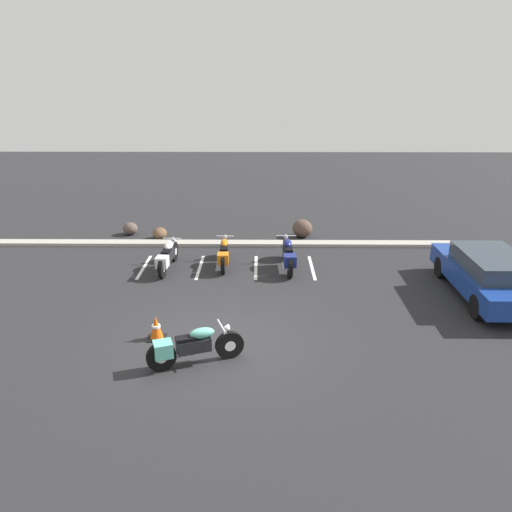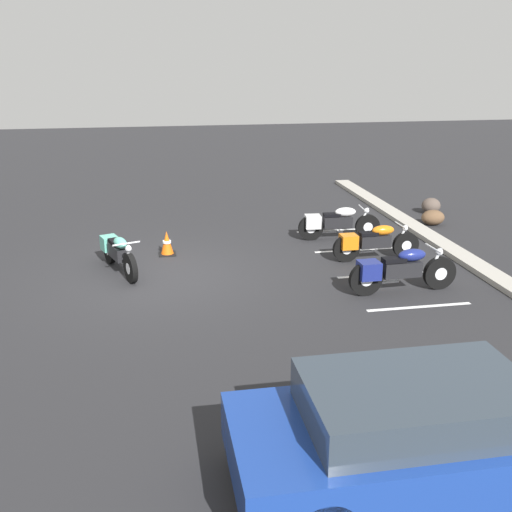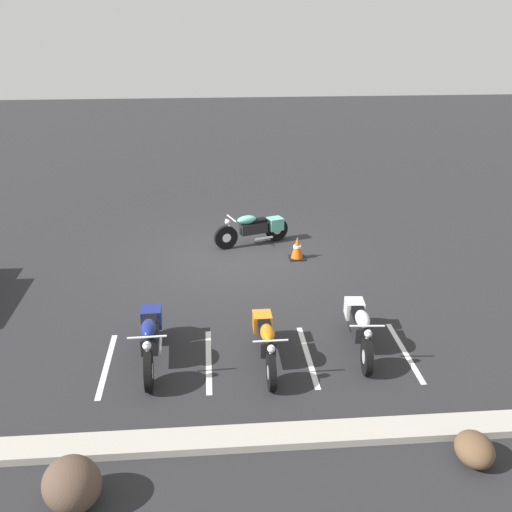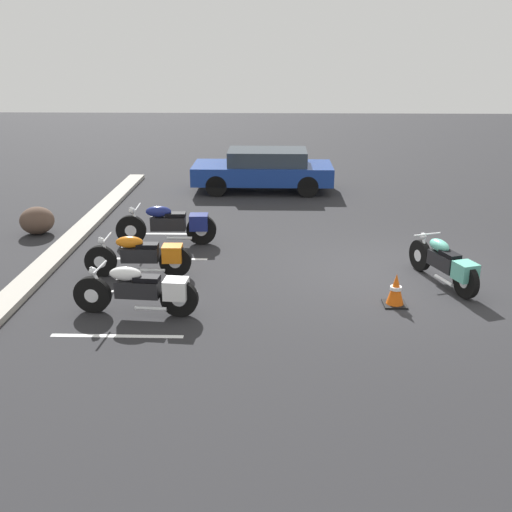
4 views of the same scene
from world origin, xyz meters
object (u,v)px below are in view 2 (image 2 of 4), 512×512
object	(u,v)px
parked_bike_0	(335,223)
traffic_cone	(167,244)
motorcycle_teal_featured	(118,252)
parked_bike_1	(372,242)
landscape_rock_1	(431,206)
car_blue	(424,430)
landscape_rock_2	(433,217)
parked_bike_2	(398,270)

from	to	relation	value
parked_bike_0	traffic_cone	xyz separation A→B (m)	(0.50, -4.36, -0.18)
traffic_cone	parked_bike_0	bearing A→B (deg)	96.60
motorcycle_teal_featured	parked_bike_1	bearing A→B (deg)	67.33
motorcycle_teal_featured	landscape_rock_1	world-z (taller)	motorcycle_teal_featured
car_blue	traffic_cone	distance (m)	9.07
traffic_cone	motorcycle_teal_featured	bearing A→B (deg)	-49.02
motorcycle_teal_featured	parked_bike_1	distance (m)	5.81
motorcycle_teal_featured	landscape_rock_2	bearing A→B (deg)	85.35
car_blue	landscape_rock_1	size ratio (longest dim) A/B	7.43
motorcycle_teal_featured	parked_bike_1	world-z (taller)	motorcycle_teal_featured
parked_bike_0	parked_bike_2	distance (m)	3.80
motorcycle_teal_featured	parked_bike_2	xyz separation A→B (m)	(2.33, 5.58, 0.04)
motorcycle_teal_featured	parked_bike_2	world-z (taller)	parked_bike_2
parked_bike_2	traffic_cone	distance (m)	5.56
parked_bike_0	traffic_cone	bearing A→B (deg)	-168.80
parked_bike_1	landscape_rock_2	bearing A→B (deg)	42.13
parked_bike_1	car_blue	size ratio (longest dim) A/B	0.49
traffic_cone	car_blue	bearing A→B (deg)	15.63
parked_bike_1	landscape_rock_2	xyz separation A→B (m)	(-2.62, 2.82, -0.22)
motorcycle_teal_featured	landscape_rock_1	bearing A→B (deg)	91.54
car_blue	traffic_cone	size ratio (longest dim) A/B	7.37
landscape_rock_2	parked_bike_2	bearing A→B (deg)	-33.17
parked_bike_2	landscape_rock_1	distance (m)	6.91
landscape_rock_2	traffic_cone	xyz separation A→B (m)	(1.36, -7.51, 0.06)
parked_bike_1	landscape_rock_1	xyz separation A→B (m)	(-3.87, 3.36, -0.20)
parked_bike_0	parked_bike_1	bearing A→B (deg)	-74.57
parked_bike_0	traffic_cone	world-z (taller)	parked_bike_0
landscape_rock_1	traffic_cone	bearing A→B (deg)	-72.08
motorcycle_teal_featured	traffic_cone	bearing A→B (deg)	111.23
car_blue	landscape_rock_2	bearing A→B (deg)	63.45
parked_bike_0	traffic_cone	distance (m)	4.39
parked_bike_1	traffic_cone	xyz separation A→B (m)	(-1.26, -4.70, -0.17)
landscape_rock_1	parked_bike_1	bearing A→B (deg)	-40.99
parked_bike_1	landscape_rock_1	size ratio (longest dim) A/B	3.62
car_blue	landscape_rock_1	world-z (taller)	car_blue
parked_bike_0	parked_bike_1	distance (m)	1.80
landscape_rock_1	landscape_rock_2	size ratio (longest dim) A/B	0.88
parked_bike_2	car_blue	distance (m)	5.80
traffic_cone	parked_bike_1	bearing A→B (deg)	74.96
car_blue	landscape_rock_2	xyz separation A→B (m)	(-10.08, 5.07, -0.46)
parked_bike_1	landscape_rock_1	world-z (taller)	parked_bike_1
parked_bike_2	traffic_cone	bearing A→B (deg)	141.35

